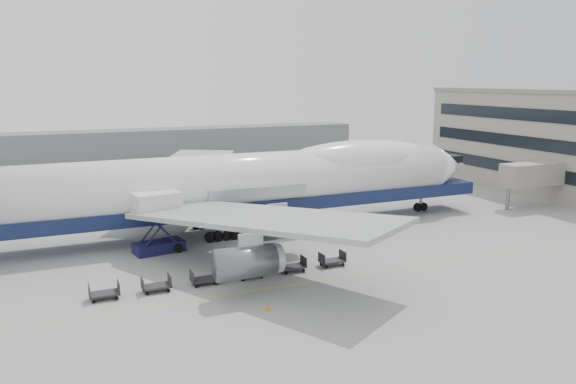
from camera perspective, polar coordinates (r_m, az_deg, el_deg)
name	(u,v)px	position (r m, az deg, el deg)	size (l,w,h in m)	color
ground	(281,262)	(53.46, -0.74, -7.11)	(260.00, 260.00, 0.00)	gray
apron_line	(308,282)	(48.30, 2.07, -9.16)	(60.00, 0.15, 0.01)	gold
hangar	(97,149)	(117.90, -18.82, 4.19)	(110.00, 8.00, 7.00)	slate
airliner	(244,182)	(63.17, -4.46, 1.00)	(67.00, 55.30, 19.98)	white
catering_truck	(158,219)	(56.98, -13.10, -2.65)	(5.17, 3.93, 6.07)	#171945
traffic_cone	(267,307)	(42.70, -2.12, -11.63)	(0.37, 0.37, 0.54)	orange
dolly_0	(104,293)	(46.91, -18.16, -9.69)	(2.30, 1.35, 1.30)	#2D2D30
dolly_1	(156,285)	(47.38, -13.24, -9.21)	(2.30, 1.35, 1.30)	#2D2D30
dolly_2	(205,278)	(48.19, -8.46, -8.67)	(2.30, 1.35, 1.30)	#2D2D30
dolly_3	(250,272)	(49.31, -3.89, -8.10)	(2.30, 1.35, 1.30)	#2D2D30
dolly_4	(292,266)	(50.73, 0.45, -7.51)	(2.30, 1.35, 1.30)	#2D2D30
dolly_5	(332,260)	(52.43, 4.51, -6.91)	(2.30, 1.35, 1.30)	#2D2D30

